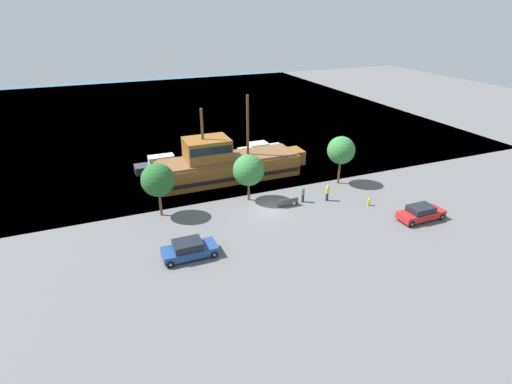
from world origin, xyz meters
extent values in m
plane|color=#5B5B5E|center=(0.00, 0.00, 0.00)|extent=(160.00, 160.00, 0.00)
plane|color=#38667F|center=(0.00, 44.00, 0.00)|extent=(80.00, 80.00, 0.00)
cube|color=brown|center=(-0.95, 9.10, 1.17)|extent=(15.93, 4.50, 2.35)
cube|color=black|center=(-0.95, 9.10, 0.82)|extent=(15.61, 4.58, 0.45)
cube|color=brown|center=(7.62, 9.10, 1.53)|extent=(1.40, 2.48, 1.64)
cube|color=brown|center=(-0.95, 9.10, 2.47)|extent=(15.29, 4.14, 0.25)
cube|color=brown|center=(-3.34, 9.10, 3.79)|extent=(4.78, 3.60, 2.38)
cube|color=black|center=(-3.34, 9.10, 4.15)|extent=(4.54, 3.66, 0.86)
cylinder|color=#4C331E|center=(1.44, 9.10, 5.95)|extent=(0.28, 0.28, 6.71)
cylinder|color=#4C331E|center=(-3.73, 9.10, 5.45)|extent=(0.28, 0.28, 5.70)
cube|color=#B7B2A8|center=(5.65, 15.03, 0.50)|extent=(5.99, 2.34, 0.99)
cube|color=silver|center=(5.20, 15.03, 1.33)|extent=(2.39, 1.82, 0.67)
cube|color=black|center=(5.92, 15.03, 1.33)|extent=(0.12, 1.64, 0.54)
cube|color=#2D333D|center=(-6.99, 14.47, 0.46)|extent=(7.45, 1.84, 0.93)
cube|color=silver|center=(-7.55, 14.47, 1.38)|extent=(2.98, 1.43, 0.90)
cube|color=black|center=(-6.66, 14.47, 1.38)|extent=(0.12, 1.29, 0.72)
cube|color=navy|center=(-8.87, -4.80, 0.54)|extent=(4.26, 1.88, 0.62)
cube|color=black|center=(-9.00, -4.80, 1.13)|extent=(2.21, 1.69, 0.56)
cylinder|color=black|center=(-7.16, -5.65, 0.30)|extent=(0.60, 0.22, 0.60)
cylinder|color=gray|center=(-7.16, -5.65, 0.30)|extent=(0.23, 0.25, 0.23)
cylinder|color=black|center=(-7.16, -3.94, 0.30)|extent=(0.60, 0.22, 0.60)
cylinder|color=gray|center=(-7.16, -3.94, 0.30)|extent=(0.23, 0.25, 0.23)
cylinder|color=black|center=(-10.57, -5.65, 0.30)|extent=(0.60, 0.22, 0.60)
cylinder|color=gray|center=(-10.57, -5.65, 0.30)|extent=(0.23, 0.25, 0.23)
cylinder|color=black|center=(-10.57, -3.94, 0.30)|extent=(0.60, 0.22, 0.60)
cylinder|color=gray|center=(-10.57, -3.94, 0.30)|extent=(0.23, 0.25, 0.23)
cube|color=#B21E1E|center=(12.26, -6.94, 0.55)|extent=(4.38, 1.73, 0.63)
cube|color=black|center=(12.13, -6.94, 1.13)|extent=(2.28, 1.56, 0.54)
cylinder|color=black|center=(14.01, -7.72, 0.31)|extent=(0.63, 0.22, 0.63)
cylinder|color=gray|center=(14.01, -7.72, 0.31)|extent=(0.24, 0.25, 0.24)
cylinder|color=black|center=(14.01, -6.17, 0.31)|extent=(0.63, 0.22, 0.63)
cylinder|color=gray|center=(14.01, -6.17, 0.31)|extent=(0.24, 0.25, 0.24)
cylinder|color=black|center=(10.50, -7.72, 0.31)|extent=(0.63, 0.22, 0.63)
cylinder|color=gray|center=(10.50, -7.72, 0.31)|extent=(0.24, 0.25, 0.24)
cylinder|color=black|center=(10.50, -6.17, 0.31)|extent=(0.63, 0.22, 0.63)
cylinder|color=gray|center=(10.50, -6.17, 0.31)|extent=(0.24, 0.25, 0.24)
cylinder|color=yellow|center=(9.63, -2.73, 0.28)|extent=(0.22, 0.22, 0.56)
sphere|color=yellow|center=(9.63, -2.73, 0.64)|extent=(0.25, 0.25, 0.25)
cylinder|color=yellow|center=(9.47, -2.73, 0.31)|extent=(0.10, 0.09, 0.09)
cylinder|color=yellow|center=(9.79, -2.73, 0.31)|extent=(0.10, 0.09, 0.09)
cube|color=#4C4742|center=(2.23, 0.21, 0.42)|extent=(1.96, 0.45, 0.05)
cube|color=#4C4742|center=(2.23, 0.01, 0.65)|extent=(1.96, 0.06, 0.40)
cube|color=#2D2D2D|center=(1.31, 0.21, 0.20)|extent=(0.12, 0.36, 0.40)
cube|color=#2D2D2D|center=(3.15, 0.21, 0.20)|extent=(0.12, 0.36, 0.40)
cylinder|color=#232838|center=(6.39, -0.21, 0.41)|extent=(0.27, 0.27, 0.83)
cylinder|color=gold|center=(6.39, -0.21, 1.15)|extent=(0.32, 0.32, 0.64)
sphere|color=beige|center=(6.39, -0.21, 1.58)|extent=(0.22, 0.22, 0.22)
cylinder|color=#232838|center=(3.96, 0.43, 0.38)|extent=(0.27, 0.27, 0.76)
cylinder|color=#337F4C|center=(3.96, 0.43, 1.05)|extent=(0.32, 0.32, 0.59)
sphere|color=#8C664C|center=(3.96, 0.43, 1.45)|extent=(0.21, 0.21, 0.21)
cylinder|color=brown|center=(-9.69, 3.00, 1.16)|extent=(0.24, 0.24, 2.32)
sphere|color=#235B28|center=(-9.69, 3.00, 3.62)|extent=(3.06, 3.06, 3.06)
cylinder|color=brown|center=(-0.89, 2.92, 0.97)|extent=(0.24, 0.24, 1.94)
sphere|color=#337A38|center=(-0.89, 2.92, 3.26)|extent=(3.11, 3.11, 3.11)
cylinder|color=brown|center=(9.88, 3.11, 1.29)|extent=(0.24, 0.24, 2.58)
sphere|color=#337A38|center=(9.88, 3.11, 3.85)|extent=(2.99, 2.99, 2.99)
camera|label=1|loc=(-14.05, -31.11, 17.88)|focal=28.00mm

